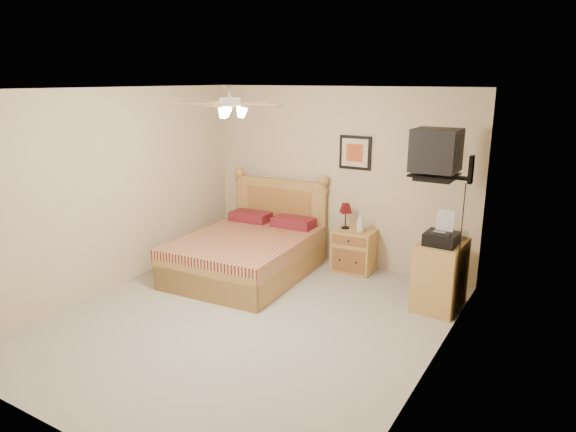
% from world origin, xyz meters
% --- Properties ---
extents(floor, '(4.50, 4.50, 0.00)m').
position_xyz_m(floor, '(0.00, 0.00, 0.00)').
color(floor, '#A6A096').
rests_on(floor, ground).
extents(ceiling, '(4.00, 4.50, 0.04)m').
position_xyz_m(ceiling, '(0.00, 0.00, 2.50)').
color(ceiling, white).
rests_on(ceiling, ground).
extents(wall_back, '(4.00, 0.04, 2.50)m').
position_xyz_m(wall_back, '(0.00, 2.25, 1.25)').
color(wall_back, beige).
rests_on(wall_back, ground).
extents(wall_front, '(4.00, 0.04, 2.50)m').
position_xyz_m(wall_front, '(0.00, -2.25, 1.25)').
color(wall_front, beige).
rests_on(wall_front, ground).
extents(wall_left, '(0.04, 4.50, 2.50)m').
position_xyz_m(wall_left, '(-2.00, 0.00, 1.25)').
color(wall_left, beige).
rests_on(wall_left, ground).
extents(wall_right, '(0.04, 4.50, 2.50)m').
position_xyz_m(wall_right, '(2.00, 0.00, 1.25)').
color(wall_right, beige).
rests_on(wall_right, ground).
extents(bed, '(1.64, 2.08, 1.29)m').
position_xyz_m(bed, '(-0.81, 1.12, 0.64)').
color(bed, '#AE8139').
rests_on(bed, ground).
extents(nightstand, '(0.57, 0.44, 0.59)m').
position_xyz_m(nightstand, '(0.39, 2.00, 0.29)').
color(nightstand, '#AF763D').
rests_on(nightstand, ground).
extents(table_lamp, '(0.20, 0.20, 0.36)m').
position_xyz_m(table_lamp, '(0.24, 2.03, 0.77)').
color(table_lamp, '#5C0F13').
rests_on(table_lamp, nightstand).
extents(lotion_bottle, '(0.14, 0.14, 0.27)m').
position_xyz_m(lotion_bottle, '(0.50, 1.97, 0.72)').
color(lotion_bottle, silver).
rests_on(lotion_bottle, nightstand).
extents(framed_picture, '(0.46, 0.04, 0.46)m').
position_xyz_m(framed_picture, '(0.27, 2.23, 1.62)').
color(framed_picture, black).
rests_on(framed_picture, wall_back).
extents(dresser, '(0.50, 0.70, 0.80)m').
position_xyz_m(dresser, '(1.73, 1.44, 0.40)').
color(dresser, '#B58548').
rests_on(dresser, ground).
extents(fax_machine, '(0.35, 0.38, 0.37)m').
position_xyz_m(fax_machine, '(1.73, 1.32, 0.98)').
color(fax_machine, black).
rests_on(fax_machine, dresser).
extents(magazine_lower, '(0.27, 0.33, 0.03)m').
position_xyz_m(magazine_lower, '(1.70, 1.71, 0.81)').
color(magazine_lower, beige).
rests_on(magazine_lower, dresser).
extents(magazine_upper, '(0.24, 0.31, 0.02)m').
position_xyz_m(magazine_upper, '(1.73, 1.73, 0.84)').
color(magazine_upper, gray).
rests_on(magazine_upper, magazine_lower).
extents(wall_tv, '(0.56, 0.46, 0.58)m').
position_xyz_m(wall_tv, '(1.75, 1.34, 1.81)').
color(wall_tv, black).
rests_on(wall_tv, wall_right).
extents(ceiling_fan, '(1.14, 1.14, 0.28)m').
position_xyz_m(ceiling_fan, '(0.00, -0.20, 2.36)').
color(ceiling_fan, white).
rests_on(ceiling_fan, ceiling).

